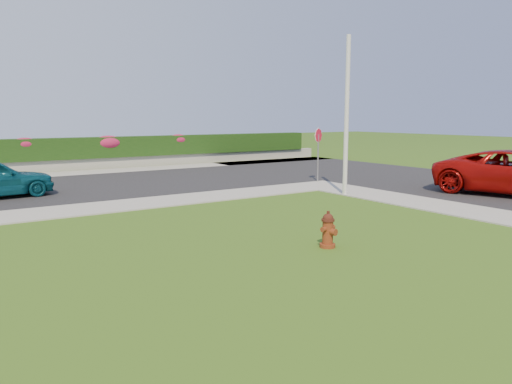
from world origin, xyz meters
TOP-DOWN VIEW (x-y plane):
  - ground at (0.00, 0.00)m, footprint 120.00×120.00m
  - street_right at (12.00, 4.00)m, footprint 8.00×32.00m
  - curb_corner at (7.00, 9.00)m, footprint 2.00×2.00m
  - sidewalk_beyond at (-1.00, 19.00)m, footprint 34.00×2.00m
  - retaining_wall at (-1.00, 20.50)m, footprint 34.00×0.40m
  - hedge at (-1.00, 20.60)m, footprint 32.00×0.90m
  - fire_hydrant at (0.77, 1.60)m, footprint 0.42×0.39m
  - utility_pole at (6.12, 6.67)m, footprint 0.16×0.16m
  - stop_sign at (7.61, 9.89)m, footprint 0.59×0.25m
  - flower_clump_d at (-2.17, 20.50)m, footprint 1.21×0.78m
  - flower_clump_e at (1.95, 20.50)m, footprint 1.52×0.98m
  - flower_clump_f at (6.08, 20.50)m, footprint 1.23×0.79m

SIDE VIEW (x-z plane):
  - ground at x=0.00m, z-range 0.00..0.00m
  - street_right at x=12.00m, z-range 0.00..0.04m
  - curb_corner at x=7.00m, z-range 0.00..0.04m
  - sidewalk_beyond at x=-1.00m, z-range 0.00..0.04m
  - retaining_wall at x=-1.00m, z-range 0.00..0.60m
  - fire_hydrant at x=0.77m, z-range -0.02..0.78m
  - hedge at x=-1.00m, z-range 0.60..1.70m
  - flower_clump_e at x=1.95m, z-range 1.02..1.78m
  - flower_clump_f at x=6.08m, z-range 1.15..1.76m
  - flower_clump_d at x=-2.17m, z-range 1.16..1.76m
  - stop_sign at x=7.61m, z-range 0.54..2.87m
  - utility_pole at x=6.12m, z-range 0.00..5.58m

